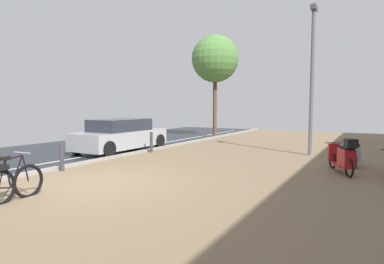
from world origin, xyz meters
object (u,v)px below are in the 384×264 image
object	(u,v)px
scooter_mid	(353,153)
bollard_near	(62,158)
bicycle_foreground	(10,182)
bollard_far	(151,142)
scooter_extra	(344,157)
lamp_post	(312,73)
street_tree	(215,59)
parked_car_near	(121,136)

from	to	relation	value
scooter_mid	bollard_near	size ratio (longest dim) A/B	2.32
bicycle_foreground	bollard_far	xyz separation A→B (m)	(-1.65, 7.01, 0.03)
scooter_extra	lamp_post	size ratio (longest dim) A/B	0.30
scooter_extra	street_tree	xyz separation A→B (m)	(-7.93, 8.32, 4.28)
parked_car_near	street_tree	distance (m)	8.78
parked_car_near	bollard_near	world-z (taller)	parked_car_near
bicycle_foreground	scooter_mid	bearing A→B (deg)	53.03
parked_car_near	street_tree	xyz separation A→B (m)	(0.77, 7.73, 4.10)
bicycle_foreground	parked_car_near	distance (m)	7.41
street_tree	bollard_far	size ratio (longest dim) A/B	7.38
bicycle_foreground	bollard_far	bearing A→B (deg)	103.21
street_tree	lamp_post	bearing A→B (deg)	-37.99
scooter_mid	scooter_extra	size ratio (longest dim) A/B	1.07
street_tree	bollard_far	distance (m)	8.66
parked_car_near	lamp_post	distance (m)	8.12
bollard_far	bicycle_foreground	bearing A→B (deg)	-76.79
scooter_extra	street_tree	bearing A→B (deg)	133.62
street_tree	scooter_mid	bearing A→B (deg)	-40.02
bicycle_foreground	parked_car_near	size ratio (longest dim) A/B	0.32
bicycle_foreground	street_tree	distance (m)	15.29
scooter_mid	street_tree	bearing A→B (deg)	139.98
bollard_far	scooter_mid	bearing A→B (deg)	5.26
lamp_post	street_tree	world-z (taller)	street_tree
lamp_post	bollard_far	size ratio (longest dim) A/B	6.76
scooter_extra	bollard_near	xyz separation A→B (m)	(-7.30, -3.57, -0.08)
bicycle_foreground	scooter_extra	distance (m)	8.35
lamp_post	scooter_extra	bearing A→B (deg)	-66.05
parked_car_near	bollard_near	xyz separation A→B (m)	(1.40, -4.16, -0.26)
bollard_near	bicycle_foreground	bearing A→B (deg)	-57.52
scooter_extra	lamp_post	world-z (taller)	lamp_post
scooter_extra	bollard_far	size ratio (longest dim) A/B	2.03
scooter_extra	parked_car_near	world-z (taller)	parked_car_near
parked_car_near	bollard_near	size ratio (longest dim) A/B	5.49
bicycle_foreground	bollard_far	world-z (taller)	bicycle_foreground
lamp_post	bollard_near	size ratio (longest dim) A/B	7.23
scooter_mid	street_tree	size ratio (longest dim) A/B	0.29
scooter_mid	street_tree	world-z (taller)	street_tree
bicycle_foreground	bollard_near	xyz separation A→B (m)	(-1.65, 2.59, 0.00)
scooter_extra	street_tree	distance (m)	12.27
bollard_near	bollard_far	bearing A→B (deg)	90.00
parked_car_near	lamp_post	size ratio (longest dim) A/B	0.76
scooter_extra	lamp_post	distance (m)	4.46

